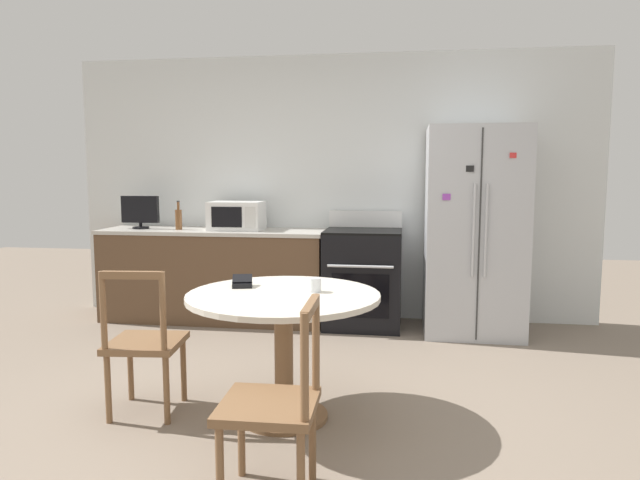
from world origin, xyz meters
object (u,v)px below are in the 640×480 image
Objects in this scene: oven_range at (363,277)px; counter_bottle at (179,219)px; microwave at (237,216)px; candle_glass at (315,286)px; dining_chair_left at (144,344)px; wallet at (242,282)px; dining_chair_near at (275,405)px; refrigerator at (474,231)px; countertop_tv at (140,211)px.

oven_range is 3.83× the size of counter_bottle.
microwave is 2.37m from candle_glass.
counter_bottle is at bearing 101.07° from dining_chair_left.
dining_chair_left is 5.93× the size of wallet.
dining_chair_left is at bearing 50.36° from dining_chair_near.
refrigerator is 2.31m from candle_glass.
dining_chair_near is (1.63, -2.92, -0.57)m from counter_bottle.
oven_range reaches higher than dining_chair_near.
dining_chair_left is at bearing -172.92° from candle_glass.
refrigerator reaches higher than candle_glass.
countertop_tv reaches higher than dining_chair_left.
counter_bottle is 2.32m from dining_chair_left.
oven_range is 2.47m from dining_chair_left.
microwave is at bearing 6.51° from counter_bottle.
countertop_tv is 2.51m from dining_chair_left.
oven_range is 2.09m from candle_glass.
dining_chair_near is at bearing -70.46° from microwave.
microwave is 3.35× the size of wallet.
refrigerator is at bearing -3.55° from oven_range.
oven_range is 2.86× the size of countertop_tv.
oven_range is 2.97m from dining_chair_near.
refrigerator is at bearing 50.11° from wallet.
counter_bottle is 0.31× the size of dining_chair_left.
refrigerator is 2.24m from microwave.
countertop_tv is at bearing 129.22° from wallet.
microwave reaches higher than oven_range.
microwave is 0.57× the size of dining_chair_near.
dining_chair_near is 1.13m from wallet.
microwave is 6.16× the size of candle_glass.
countertop_tv is at bearing 174.96° from counter_bottle.
candle_glass is at bearing -93.82° from oven_range.
oven_range is at bearing -1.13° from microwave.
dining_chair_near is (-1.17, -2.90, -0.49)m from refrigerator.
candle_glass is (-1.14, -2.00, -0.14)m from refrigerator.
candle_glass is at bearing -10.34° from wallet.
oven_range is at bearing -4.55° from dining_chair_near.
counter_bottle reaches higher than oven_range.
wallet is (0.55, 0.21, 0.35)m from dining_chair_left.
oven_range is 7.11× the size of wallet.
dining_chair_left is at bearing -135.34° from refrigerator.
microwave reaches higher than dining_chair_near.
refrigerator reaches higher than dining_chair_left.
counter_bottle is 1.86× the size of wallet.
dining_chair_left is (-2.15, -2.13, -0.49)m from refrigerator.
countertop_tv is 2.94m from candle_glass.
dining_chair_near is 5.93× the size of wallet.
counter_bottle reaches higher than dining_chair_left.
counter_bottle is at bearing 129.41° from candle_glass.
microwave is 3.23m from dining_chair_near.
refrigerator is at bearing 60.35° from candle_glass.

